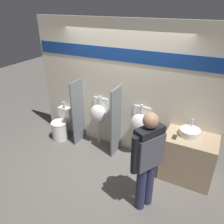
{
  "coord_description": "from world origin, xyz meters",
  "views": [
    {
      "loc": [
        1.7,
        -3.14,
        2.95
      ],
      "look_at": [
        0.0,
        0.17,
        1.05
      ],
      "focal_mm": 35.0,
      "sensor_mm": 36.0,
      "label": 1
    }
  ],
  "objects_px": {
    "sink_basin": "(190,132)",
    "urinal_far": "(139,124)",
    "toilet": "(61,126)",
    "urinal_near_counter": "(98,113)",
    "person_in_vest": "(147,157)",
    "cell_phone": "(175,137)"
  },
  "relations": [
    {
      "from": "sink_basin",
      "to": "urinal_near_counter",
      "type": "distance_m",
      "value": 1.92
    },
    {
      "from": "urinal_near_counter",
      "to": "toilet",
      "type": "distance_m",
      "value": 1.08
    },
    {
      "from": "urinal_near_counter",
      "to": "cell_phone",
      "type": "bearing_deg",
      "value": -10.01
    },
    {
      "from": "sink_basin",
      "to": "urinal_near_counter",
      "type": "xyz_separation_m",
      "value": [
        -1.91,
        0.11,
        -0.14
      ]
    },
    {
      "from": "toilet",
      "to": "urinal_near_counter",
      "type": "bearing_deg",
      "value": 10.39
    },
    {
      "from": "sink_basin",
      "to": "toilet",
      "type": "distance_m",
      "value": 2.92
    },
    {
      "from": "toilet",
      "to": "person_in_vest",
      "type": "bearing_deg",
      "value": -21.64
    },
    {
      "from": "sink_basin",
      "to": "cell_phone",
      "type": "relative_size",
      "value": 2.5
    },
    {
      "from": "sink_basin",
      "to": "urinal_far",
      "type": "height_order",
      "value": "urinal_far"
    },
    {
      "from": "cell_phone",
      "to": "person_in_vest",
      "type": "distance_m",
      "value": 0.87
    },
    {
      "from": "urinal_far",
      "to": "urinal_near_counter",
      "type": "bearing_deg",
      "value": 180.0
    },
    {
      "from": "sink_basin",
      "to": "urinal_far",
      "type": "distance_m",
      "value": 0.98
    },
    {
      "from": "sink_basin",
      "to": "toilet",
      "type": "relative_size",
      "value": 0.41
    },
    {
      "from": "urinal_near_counter",
      "to": "toilet",
      "type": "xyz_separation_m",
      "value": [
        -0.94,
        -0.17,
        -0.49
      ]
    },
    {
      "from": "urinal_far",
      "to": "person_in_vest",
      "type": "height_order",
      "value": "person_in_vest"
    },
    {
      "from": "cell_phone",
      "to": "urinal_far",
      "type": "distance_m",
      "value": 0.81
    },
    {
      "from": "sink_basin",
      "to": "urinal_far",
      "type": "xyz_separation_m",
      "value": [
        -0.96,
        0.11,
        -0.14
      ]
    },
    {
      "from": "toilet",
      "to": "urinal_far",
      "type": "bearing_deg",
      "value": 5.24
    },
    {
      "from": "cell_phone",
      "to": "toilet",
      "type": "bearing_deg",
      "value": 177.27
    },
    {
      "from": "sink_basin",
      "to": "person_in_vest",
      "type": "height_order",
      "value": "person_in_vest"
    },
    {
      "from": "cell_phone",
      "to": "urinal_near_counter",
      "type": "height_order",
      "value": "urinal_near_counter"
    },
    {
      "from": "person_in_vest",
      "to": "toilet",
      "type": "bearing_deg",
      "value": 97.49
    }
  ]
}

